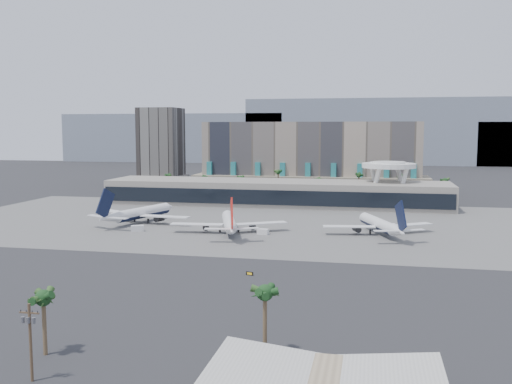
% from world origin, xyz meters
% --- Properties ---
extents(ground, '(900.00, 900.00, 0.00)m').
position_xyz_m(ground, '(0.00, 0.00, 0.00)').
color(ground, '#232326').
rests_on(ground, ground).
extents(apron_pad, '(260.00, 130.00, 0.06)m').
position_xyz_m(apron_pad, '(0.00, 55.00, 0.03)').
color(apron_pad, '#5B5B59').
rests_on(apron_pad, ground).
extents(mountain_ridge, '(680.00, 60.00, 70.00)m').
position_xyz_m(mountain_ridge, '(27.88, 470.00, 29.89)').
color(mountain_ridge, gray).
rests_on(mountain_ridge, ground).
extents(hotel, '(140.00, 30.00, 42.00)m').
position_xyz_m(hotel, '(10.00, 174.41, 16.81)').
color(hotel, tan).
rests_on(hotel, ground).
extents(office_tower, '(30.00, 30.00, 52.00)m').
position_xyz_m(office_tower, '(-95.00, 200.00, 22.94)').
color(office_tower, black).
rests_on(office_tower, ground).
extents(terminal, '(170.00, 32.50, 14.50)m').
position_xyz_m(terminal, '(0.00, 109.84, 6.52)').
color(terminal, gray).
rests_on(terminal, ground).
extents(saucer_structure, '(26.00, 26.00, 21.89)m').
position_xyz_m(saucer_structure, '(55.00, 116.00, 18.45)').
color(saucer_structure, white).
rests_on(saucer_structure, ground).
extents(palm_row, '(157.80, 2.80, 13.10)m').
position_xyz_m(palm_row, '(7.00, 145.00, 10.50)').
color(palm_row, brown).
rests_on(palm_row, ground).
extents(utility_pole, '(3.20, 0.85, 12.00)m').
position_xyz_m(utility_pole, '(-2.00, -96.09, 7.14)').
color(utility_pole, '#4C3826').
rests_on(utility_pole, ground).
extents(airliner_left, '(43.04, 44.56, 15.87)m').
position_xyz_m(airliner_left, '(-44.58, 44.22, 4.00)').
color(airliner_left, white).
rests_on(airliner_left, ground).
extents(airliner_centre, '(41.75, 43.24, 15.36)m').
position_xyz_m(airliner_centre, '(-3.47, 29.59, 3.88)').
color(airliner_centre, white).
rests_on(airliner_centre, ground).
extents(airliner_right, '(39.30, 40.57, 14.72)m').
position_xyz_m(airliner_right, '(50.38, 37.34, 3.71)').
color(airliner_right, white).
rests_on(airliner_right, ground).
extents(service_vehicle_a, '(5.07, 3.89, 2.23)m').
position_xyz_m(service_vehicle_a, '(-37.59, 25.42, 1.11)').
color(service_vehicle_a, silver).
rests_on(service_vehicle_a, ground).
extents(service_vehicle_b, '(4.25, 2.82, 2.04)m').
position_xyz_m(service_vehicle_b, '(9.21, 28.74, 1.02)').
color(service_vehicle_b, white).
rests_on(service_vehicle_b, ground).
extents(taxiway_sign, '(2.00, 0.85, 0.91)m').
position_xyz_m(taxiway_sign, '(16.76, -28.32, 0.45)').
color(taxiway_sign, black).
rests_on(taxiway_sign, ground).
extents(near_palm_a, '(6.00, 6.00, 11.20)m').
position_xyz_m(near_palm_a, '(-5.73, -86.43, 8.38)').
color(near_palm_a, brown).
rests_on(near_palm_a, ground).
extents(near_palm_b, '(6.00, 6.00, 12.27)m').
position_xyz_m(near_palm_b, '(30.53, -79.51, 9.43)').
color(near_palm_b, brown).
rests_on(near_palm_b, ground).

